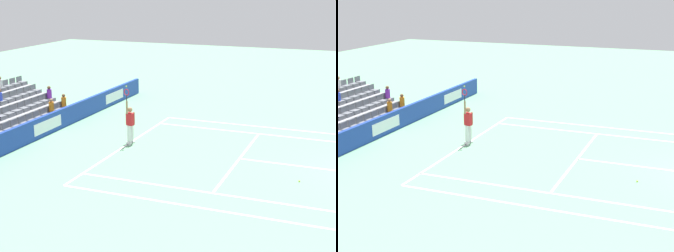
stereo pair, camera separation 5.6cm
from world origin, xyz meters
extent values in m
cube|color=white|center=(0.00, -11.89, 0.00)|extent=(10.97, 0.10, 0.01)
cube|color=white|center=(0.00, -6.40, 0.00)|extent=(8.23, 0.10, 0.01)
cube|color=white|center=(0.00, -3.20, 0.00)|extent=(0.10, 6.40, 0.01)
cube|color=white|center=(4.12, -5.95, 0.00)|extent=(0.10, 11.89, 0.01)
cube|color=white|center=(-4.12, -5.95, 0.00)|extent=(0.10, 11.89, 0.01)
cube|color=white|center=(5.49, -5.95, 0.00)|extent=(0.10, 11.89, 0.01)
cube|color=white|center=(-5.49, -5.95, 0.00)|extent=(0.10, 11.89, 0.01)
cube|color=white|center=(0.00, -11.79, 0.00)|extent=(0.10, 0.20, 0.01)
cube|color=#193899|center=(0.00, -16.41, 0.52)|extent=(21.98, 0.20, 1.04)
cube|color=white|center=(-7.33, -16.30, 0.52)|extent=(2.34, 0.01, 0.58)
cube|color=white|center=(0.00, -16.30, 0.52)|extent=(2.34, 0.01, 0.58)
cylinder|color=white|center=(-0.42, -11.81, 0.45)|extent=(0.16, 0.16, 0.90)
cylinder|color=white|center=(-0.18, -11.87, 0.45)|extent=(0.16, 0.16, 0.90)
cube|color=white|center=(-0.42, -11.81, 0.04)|extent=(0.18, 0.28, 0.08)
cube|color=white|center=(-0.18, -11.87, 0.04)|extent=(0.18, 0.28, 0.08)
cube|color=red|center=(-0.30, -11.84, 1.20)|extent=(0.30, 0.40, 0.60)
sphere|color=#9E7251|center=(-0.30, -11.84, 1.66)|extent=(0.24, 0.24, 0.24)
cylinder|color=#9E7251|center=(-0.09, -11.90, 1.81)|extent=(0.09, 0.09, 0.62)
cylinder|color=#9E7251|center=(-0.50, -11.74, 1.22)|extent=(0.09, 0.09, 0.56)
cylinder|color=black|center=(-0.09, -11.90, 2.26)|extent=(0.04, 0.04, 0.28)
torus|color=red|center=(-0.09, -11.90, 2.54)|extent=(0.11, 0.31, 0.31)
sphere|color=#D1E533|center=(-0.09, -11.90, 2.82)|extent=(0.07, 0.07, 0.07)
cube|color=gray|center=(0.00, -17.49, 0.21)|extent=(7.44, 0.95, 0.42)
cube|color=slate|center=(-3.41, -17.49, 0.52)|extent=(0.48, 0.44, 0.20)
cube|color=slate|center=(-3.41, -17.69, 0.77)|extent=(0.48, 0.04, 0.30)
cube|color=slate|center=(-2.79, -17.49, 0.52)|extent=(0.48, 0.44, 0.20)
cube|color=slate|center=(-2.79, -17.69, 0.77)|extent=(0.48, 0.04, 0.30)
cube|color=slate|center=(-2.17, -17.49, 0.52)|extent=(0.48, 0.44, 0.20)
cube|color=slate|center=(-2.17, -17.69, 0.77)|extent=(0.48, 0.04, 0.30)
cube|color=slate|center=(-1.55, -17.49, 0.52)|extent=(0.48, 0.44, 0.20)
cube|color=slate|center=(-1.55, -17.69, 0.77)|extent=(0.48, 0.04, 0.30)
cube|color=slate|center=(-0.93, -17.49, 0.52)|extent=(0.48, 0.44, 0.20)
cube|color=slate|center=(-0.93, -17.69, 0.77)|extent=(0.48, 0.04, 0.30)
cube|color=slate|center=(-0.31, -17.49, 0.52)|extent=(0.48, 0.44, 0.20)
cube|color=slate|center=(-0.31, -17.69, 0.77)|extent=(0.48, 0.04, 0.30)
cube|color=slate|center=(0.31, -17.49, 0.52)|extent=(0.48, 0.44, 0.20)
cube|color=slate|center=(0.31, -17.69, 0.77)|extent=(0.48, 0.04, 0.30)
cube|color=slate|center=(0.93, -17.49, 0.52)|extent=(0.48, 0.44, 0.20)
cube|color=slate|center=(0.93, -17.69, 0.77)|extent=(0.48, 0.04, 0.30)
cube|color=slate|center=(1.55, -17.49, 0.52)|extent=(0.48, 0.44, 0.20)
cube|color=slate|center=(1.55, -17.69, 0.77)|extent=(0.48, 0.04, 0.30)
cube|color=slate|center=(2.17, -17.49, 0.52)|extent=(0.48, 0.44, 0.20)
cube|color=gray|center=(0.00, -18.44, 0.42)|extent=(7.44, 0.95, 0.84)
cube|color=slate|center=(-3.41, -18.44, 0.94)|extent=(0.48, 0.44, 0.20)
cube|color=slate|center=(-3.41, -18.64, 1.19)|extent=(0.48, 0.04, 0.30)
cube|color=slate|center=(-2.79, -18.44, 0.94)|extent=(0.48, 0.44, 0.20)
cube|color=slate|center=(-2.79, -18.64, 1.19)|extent=(0.48, 0.04, 0.30)
cube|color=slate|center=(-2.17, -18.44, 0.94)|extent=(0.48, 0.44, 0.20)
cube|color=slate|center=(-2.17, -18.64, 1.19)|extent=(0.48, 0.04, 0.30)
cube|color=slate|center=(-1.55, -18.44, 0.94)|extent=(0.48, 0.44, 0.20)
cube|color=slate|center=(-1.55, -18.64, 1.19)|extent=(0.48, 0.04, 0.30)
cube|color=slate|center=(-0.93, -18.44, 0.94)|extent=(0.48, 0.44, 0.20)
cube|color=slate|center=(-0.93, -18.64, 1.19)|extent=(0.48, 0.04, 0.30)
cube|color=slate|center=(-0.31, -18.44, 0.94)|extent=(0.48, 0.44, 0.20)
cube|color=slate|center=(-0.31, -18.64, 1.19)|extent=(0.48, 0.04, 0.30)
cube|color=slate|center=(0.31, -18.44, 0.94)|extent=(0.48, 0.44, 0.20)
cube|color=slate|center=(0.31, -18.64, 1.19)|extent=(0.48, 0.04, 0.30)
cube|color=slate|center=(0.93, -18.44, 0.94)|extent=(0.48, 0.44, 0.20)
cube|color=slate|center=(-3.41, -19.39, 1.36)|extent=(0.48, 0.44, 0.20)
cube|color=slate|center=(-3.41, -19.59, 1.61)|extent=(0.48, 0.04, 0.30)
cube|color=slate|center=(-2.79, -19.39, 1.36)|extent=(0.48, 0.44, 0.20)
cube|color=slate|center=(-2.79, -19.59, 1.61)|extent=(0.48, 0.04, 0.30)
cube|color=slate|center=(-2.17, -19.39, 1.36)|extent=(0.48, 0.44, 0.20)
cube|color=slate|center=(-2.17, -19.59, 1.61)|extent=(0.48, 0.04, 0.30)
cube|color=slate|center=(-1.55, -19.39, 1.36)|extent=(0.48, 0.44, 0.20)
cube|color=slate|center=(-1.55, -19.59, 1.61)|extent=(0.48, 0.04, 0.30)
cube|color=slate|center=(-0.93, -19.39, 1.36)|extent=(0.48, 0.44, 0.20)
cube|color=slate|center=(-0.93, -19.59, 1.61)|extent=(0.48, 0.04, 0.30)
cube|color=slate|center=(-0.31, -19.39, 1.36)|extent=(0.48, 0.44, 0.20)
cube|color=slate|center=(-3.41, -20.34, 1.78)|extent=(0.48, 0.44, 0.20)
cube|color=slate|center=(-3.41, -20.54, 2.03)|extent=(0.48, 0.04, 0.30)
cube|color=slate|center=(-2.79, -20.34, 1.78)|extent=(0.48, 0.44, 0.20)
cube|color=slate|center=(-2.79, -20.54, 2.03)|extent=(0.48, 0.04, 0.30)
cube|color=slate|center=(-2.17, -20.34, 1.78)|extent=(0.48, 0.44, 0.20)
cube|color=slate|center=(-2.17, -20.54, 2.03)|extent=(0.48, 0.04, 0.30)
cube|color=slate|center=(-1.55, -20.34, 1.78)|extent=(0.48, 0.44, 0.20)
cylinder|color=orange|center=(-2.17, -17.54, 0.88)|extent=(0.28, 0.28, 0.53)
sphere|color=#9E7251|center=(-2.17, -17.54, 1.25)|extent=(0.20, 0.20, 0.20)
cylinder|color=purple|center=(-3.41, -18.49, 1.30)|extent=(0.28, 0.28, 0.51)
sphere|color=brown|center=(-3.41, -18.49, 1.65)|extent=(0.20, 0.20, 0.20)
cylinder|color=blue|center=(-0.31, -19.44, 1.68)|extent=(0.28, 0.28, 0.43)
cylinder|color=white|center=(-1.55, -20.39, 2.09)|extent=(0.28, 0.28, 0.42)
cylinder|color=orange|center=(-3.41, -17.54, 0.89)|extent=(0.28, 0.28, 0.54)
sphere|color=brown|center=(-3.41, -17.54, 1.26)|extent=(0.20, 0.20, 0.20)
sphere|color=#D1E533|center=(1.81, -3.59, 0.03)|extent=(0.07, 0.07, 0.07)
camera|label=1|loc=(20.87, -1.57, 7.44)|focal=54.56mm
camera|label=2|loc=(20.85, -1.51, 7.44)|focal=54.56mm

